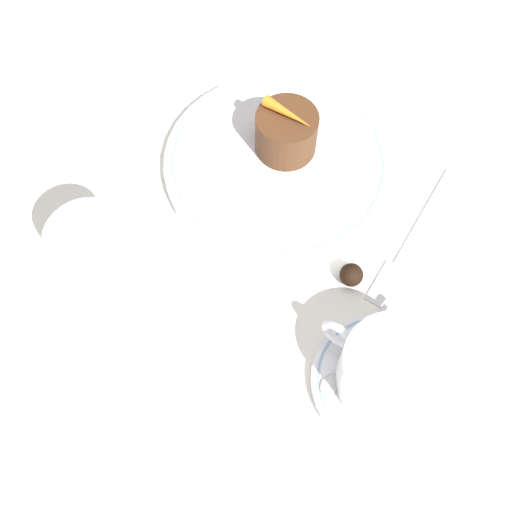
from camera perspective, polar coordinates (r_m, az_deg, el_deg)
The scene contains 10 objects.
ground_plane at distance 0.66m, azimuth -0.09°, elevation 7.65°, with size 3.00×3.00×0.00m, color white.
dinner_plate at distance 0.66m, azimuth 2.07°, elevation 8.87°, with size 0.25×0.25×0.01m.
saucer at distance 0.57m, azimuth 11.92°, elevation -11.60°, with size 0.13×0.13×0.01m.
coffee_cup at distance 0.54m, azimuth 12.82°, elevation -10.66°, with size 0.12×0.09×0.05m.
spoon at distance 0.56m, azimuth 8.96°, elevation -9.36°, with size 0.02×0.12×0.00m.
wine_glass at distance 0.54m, azimuth -14.81°, elevation -0.19°, with size 0.07×0.07×0.12m.
fork at distance 0.63m, azimuth 14.09°, elevation 0.65°, with size 0.03×0.19×0.01m.
dessert_cake at distance 0.65m, azimuth 2.90°, elevation 11.65°, with size 0.07×0.07×0.05m.
carrot_garnish at distance 0.62m, azimuth 3.03°, elevation 13.42°, with size 0.06×0.01×0.01m.
chocolate_truffle at distance 0.59m, azimuth 9.07°, elevation -1.78°, with size 0.02×0.02×0.02m.
Camera 1 is at (-0.22, 0.30, 0.54)m, focal length 42.00 mm.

